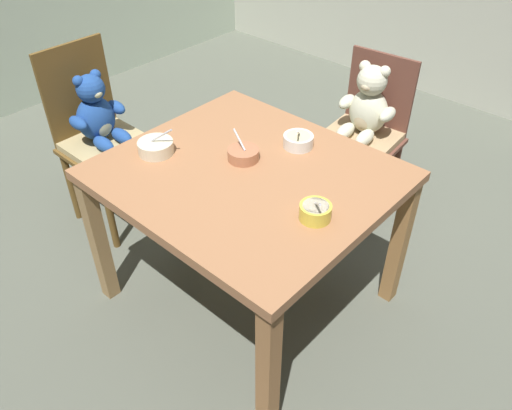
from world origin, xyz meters
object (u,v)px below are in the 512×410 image
Objects in this scene: teddy_chair_near_left at (100,128)px; porridge_bowl_cream_near_left at (156,147)px; dining_table at (248,189)px; teddy_chair_far_center at (365,120)px; porridge_bowl_white_far_center at (298,141)px; porridge_bowl_yellow_near_right at (315,212)px; porridge_bowl_terracotta_center at (243,154)px.

teddy_chair_near_left is 6.33× the size of porridge_bowl_cream_near_left.
teddy_chair_far_center is (-0.02, 0.90, -0.07)m from dining_table.
teddy_chair_far_center reaches higher than porridge_bowl_cream_near_left.
porridge_bowl_white_far_center is (1.00, 0.32, 0.19)m from teddy_chair_near_left.
porridge_bowl_yellow_near_right is (0.37, -0.05, 0.12)m from dining_table.
dining_table is 0.97m from teddy_chair_near_left.
porridge_bowl_yellow_near_right is (1.33, -0.01, 0.19)m from teddy_chair_near_left.
teddy_chair_near_left reaches higher than porridge_bowl_cream_near_left.
dining_table is at bearing -3.66° from teddy_chair_far_center.
porridge_bowl_white_far_center is (0.40, 0.43, -0.00)m from porridge_bowl_cream_near_left.
teddy_chair_near_left is 8.41× the size of porridge_bowl_yellow_near_right.
teddy_chair_far_center is 1.05m from porridge_bowl_yellow_near_right.
teddy_chair_near_left is 0.92m from porridge_bowl_terracotta_center.
dining_table is 8.49× the size of porridge_bowl_white_far_center.
porridge_bowl_cream_near_left is at bearing -157.43° from dining_table.
teddy_chair_near_left reaches higher than porridge_bowl_white_far_center.
teddy_chair_far_center reaches higher than dining_table.
teddy_chair_near_left reaches higher than porridge_bowl_terracotta_center.
porridge_bowl_cream_near_left reaches higher than porridge_bowl_yellow_near_right.
teddy_chair_near_left is at bearing -177.29° from dining_table.
porridge_bowl_yellow_near_right is at bearing -44.48° from porridge_bowl_white_far_center.
dining_table is at bearing -96.72° from porridge_bowl_white_far_center.
teddy_chair_near_left is 0.64m from porridge_bowl_cream_near_left.
dining_table is 0.91m from teddy_chair_far_center.
teddy_chair_far_center is at bearing 86.53° from porridge_bowl_terracotta_center.
porridge_bowl_white_far_center is at bearing 17.79° from teddy_chair_near_left.
teddy_chair_near_left is (-0.97, -0.05, -0.07)m from dining_table.
teddy_chair_near_left is at bearing 170.02° from porridge_bowl_cream_near_left.
porridge_bowl_cream_near_left is 1.33× the size of porridge_bowl_yellow_near_right.
porridge_bowl_cream_near_left is 0.58m from porridge_bowl_white_far_center.
porridge_bowl_cream_near_left is (-0.37, -0.15, 0.12)m from dining_table.
porridge_bowl_terracotta_center is (0.30, 0.20, -0.00)m from porridge_bowl_cream_near_left.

